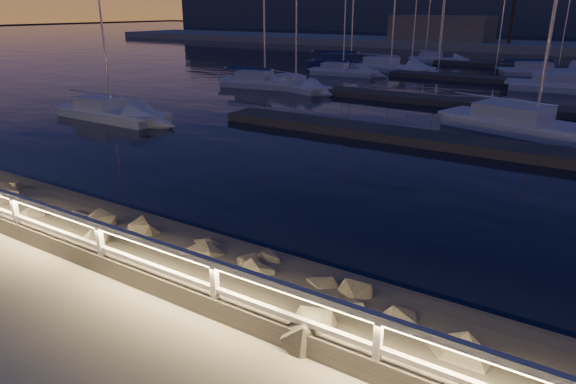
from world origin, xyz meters
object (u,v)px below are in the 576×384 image
sailboat_a (263,82)px  sailboat_c (530,124)px  sailboat_k (543,70)px  sailboat_i (341,71)px  sailboat_e (295,85)px  sailboat_m (436,59)px  sailboat_l (572,85)px  sailboat_b (110,111)px  sailboat_n (389,66)px  guard_rail (169,259)px  sailboat_j (349,63)px

sailboat_a → sailboat_c: size_ratio=0.79×
sailboat_k → sailboat_i: bearing=-169.1°
sailboat_a → sailboat_e: (2.66, 0.22, -0.04)m
sailboat_e → sailboat_i: bearing=115.5°
sailboat_e → sailboat_m: (2.47, 24.93, 0.00)m
sailboat_c → sailboat_l: sailboat_l is taller
sailboat_a → sailboat_b: sailboat_b is taller
sailboat_e → sailboat_n: bearing=104.1°
sailboat_e → sailboat_l: size_ratio=0.66×
sailboat_i → guard_rail: bearing=-73.6°
sailboat_b → sailboat_k: bearing=63.6°
sailboat_b → sailboat_i: (1.85, 23.48, -0.02)m
sailboat_i → sailboat_k: (14.94, 9.59, 0.02)m
guard_rail → sailboat_i: sailboat_i is taller
sailboat_m → sailboat_e: bearing=-101.2°
sailboat_c → sailboat_n: bearing=143.8°
sailboat_n → guard_rail: bearing=-63.6°
sailboat_b → sailboat_c: bearing=23.9°
sailboat_c → sailboat_i: (-17.73, 15.01, -0.06)m
guard_rail → sailboat_a: 30.48m
sailboat_j → sailboat_l: 20.82m
sailboat_a → sailboat_b: (-0.32, -13.72, -0.02)m
sailboat_i → sailboat_j: sailboat_j is taller
sailboat_e → sailboat_m: size_ratio=0.98×
sailboat_b → sailboat_j: 29.12m
sailboat_c → sailboat_m: (-14.13, 30.40, -0.06)m
sailboat_a → sailboat_c: bearing=-25.0°
guard_rail → sailboat_e: bearing=117.8°
sailboat_l → sailboat_b: bearing=-134.7°
sailboat_c → sailboat_m: bearing=131.3°
sailboat_a → sailboat_i: sailboat_a is taller
guard_rail → sailboat_a: (-16.32, 25.73, -0.94)m
sailboat_i → sailboat_m: 15.81m
guard_rail → sailboat_n: sailboat_n is taller
sailboat_j → sailboat_a: bearing=-97.9°
sailboat_b → sailboat_n: (4.19, 28.56, 0.04)m
sailboat_e → sailboat_a: bearing=-156.5°
sailboat_b → sailboat_l: sailboat_l is taller
sailboat_b → sailboat_m: bearing=82.5°
sailboat_a → sailboat_k: size_ratio=0.91×
guard_rail → sailboat_c: size_ratio=2.88×
guard_rail → sailboat_b: (-16.63, 12.00, -0.96)m
sailboat_b → sailboat_c: (19.58, 8.48, 0.04)m
sailboat_j → sailboat_n: size_ratio=1.07×
sailboat_a → sailboat_l: bearing=17.7°
sailboat_c → sailboat_k: 24.76m
sailboat_a → sailboat_j: size_ratio=0.81×
sailboat_c → sailboat_j: 28.63m
sailboat_j → sailboat_l: bearing=-24.5°
sailboat_k → sailboat_m: sailboat_k is taller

